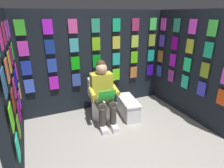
# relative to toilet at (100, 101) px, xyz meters

# --- Properties ---
(ground_plane) EXTENTS (30.00, 30.00, 0.00)m
(ground_plane) POSITION_rel_toilet_xyz_m (-0.09, 1.58, -0.33)
(ground_plane) COLOR gray
(display_wall_back) EXTENTS (3.17, 0.14, 2.05)m
(display_wall_back) POSITION_rel_toilet_xyz_m (-0.09, -0.49, 0.70)
(display_wall_back) COLOR black
(display_wall_back) RESTS_ON ground
(display_wall_left) EXTENTS (0.14, 2.03, 2.05)m
(display_wall_left) POSITION_rel_toilet_xyz_m (-1.67, 0.57, 0.70)
(display_wall_left) COLOR black
(display_wall_left) RESTS_ON ground
(display_wall_right) EXTENTS (0.14, 2.03, 2.05)m
(display_wall_right) POSITION_rel_toilet_xyz_m (1.49, 0.57, 0.70)
(display_wall_right) COLOR black
(display_wall_right) RESTS_ON ground
(toilet) EXTENTS (0.42, 0.57, 0.77)m
(toilet) POSITION_rel_toilet_xyz_m (0.00, 0.00, 0.00)
(toilet) COLOR white
(toilet) RESTS_ON ground
(person_reading) EXTENTS (0.55, 0.71, 1.19)m
(person_reading) POSITION_rel_toilet_xyz_m (0.02, 0.23, 0.27)
(person_reading) COLOR gold
(person_reading) RESTS_ON ground
(comic_longbox_near) EXTENTS (0.40, 0.75, 0.36)m
(comic_longbox_near) POSITION_rel_toilet_xyz_m (-0.52, 0.21, -0.14)
(comic_longbox_near) COLOR silver
(comic_longbox_near) RESTS_ON ground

